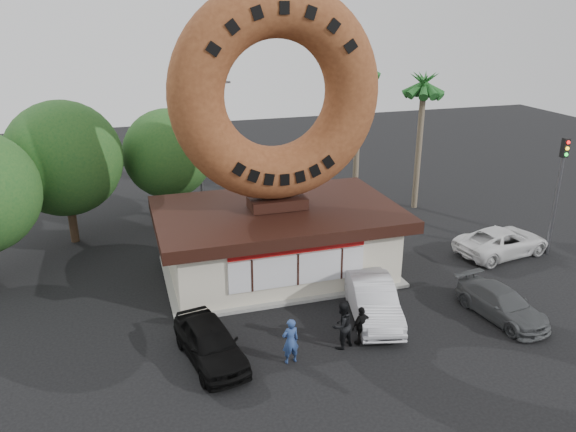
{
  "coord_description": "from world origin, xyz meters",
  "views": [
    {
      "loc": [
        -6.78,
        -17.49,
        11.95
      ],
      "look_at": [
        -0.1,
        4.0,
        3.61
      ],
      "focal_mm": 35.0,
      "sensor_mm": 36.0,
      "label": 1
    }
  ],
  "objects_px": {
    "car_black": "(210,342)",
    "car_white": "(502,241)",
    "person_center": "(342,325)",
    "car_silver": "(373,300)",
    "donut_shop": "(278,238)",
    "street_lamp": "(202,140)",
    "traffic_signal": "(559,182)",
    "person_right": "(361,326)",
    "giant_donut": "(276,94)",
    "car_grey": "(502,304)",
    "person_left": "(290,341)"
  },
  "relations": [
    {
      "from": "car_black",
      "to": "street_lamp",
      "type": "bearing_deg",
      "value": 71.13
    },
    {
      "from": "person_center",
      "to": "car_black",
      "type": "relative_size",
      "value": 0.44
    },
    {
      "from": "street_lamp",
      "to": "person_left",
      "type": "xyz_separation_m",
      "value": [
        0.24,
        -17.18,
        -3.61
      ]
    },
    {
      "from": "person_right",
      "to": "giant_donut",
      "type": "bearing_deg",
      "value": -100.29
    },
    {
      "from": "person_center",
      "to": "car_black",
      "type": "xyz_separation_m",
      "value": [
        -4.81,
        0.63,
        -0.21
      ]
    },
    {
      "from": "traffic_signal",
      "to": "person_left",
      "type": "relative_size",
      "value": 3.47
    },
    {
      "from": "car_black",
      "to": "car_grey",
      "type": "distance_m",
      "value": 11.92
    },
    {
      "from": "person_left",
      "to": "car_black",
      "type": "xyz_separation_m",
      "value": [
        -2.7,
        0.98,
        -0.14
      ]
    },
    {
      "from": "car_silver",
      "to": "person_left",
      "type": "bearing_deg",
      "value": -140.75
    },
    {
      "from": "car_black",
      "to": "person_left",
      "type": "bearing_deg",
      "value": -30.12
    },
    {
      "from": "person_left",
      "to": "person_right",
      "type": "xyz_separation_m",
      "value": [
        2.9,
        0.33,
        -0.09
      ]
    },
    {
      "from": "donut_shop",
      "to": "person_center",
      "type": "xyz_separation_m",
      "value": [
        0.48,
        -6.81,
        -0.82
      ]
    },
    {
      "from": "person_right",
      "to": "car_black",
      "type": "distance_m",
      "value": 5.64
    },
    {
      "from": "person_right",
      "to": "car_silver",
      "type": "relative_size",
      "value": 0.32
    },
    {
      "from": "car_black",
      "to": "car_white",
      "type": "bearing_deg",
      "value": 6.58
    },
    {
      "from": "person_left",
      "to": "car_black",
      "type": "bearing_deg",
      "value": -27.04
    },
    {
      "from": "person_center",
      "to": "car_black",
      "type": "distance_m",
      "value": 4.85
    },
    {
      "from": "giant_donut",
      "to": "person_right",
      "type": "height_order",
      "value": "giant_donut"
    },
    {
      "from": "person_left",
      "to": "car_grey",
      "type": "distance_m",
      "value": 9.22
    },
    {
      "from": "giant_donut",
      "to": "car_white",
      "type": "distance_m",
      "value": 14.07
    },
    {
      "from": "donut_shop",
      "to": "car_silver",
      "type": "xyz_separation_m",
      "value": [
        2.54,
        -5.14,
        -0.97
      ]
    },
    {
      "from": "car_grey",
      "to": "street_lamp",
      "type": "bearing_deg",
      "value": 111.54
    },
    {
      "from": "person_center",
      "to": "car_silver",
      "type": "relative_size",
      "value": 0.39
    },
    {
      "from": "giant_donut",
      "to": "person_center",
      "type": "bearing_deg",
      "value": -85.94
    },
    {
      "from": "traffic_signal",
      "to": "car_grey",
      "type": "relative_size",
      "value": 1.42
    },
    {
      "from": "person_left",
      "to": "person_center",
      "type": "distance_m",
      "value": 2.14
    },
    {
      "from": "car_grey",
      "to": "car_white",
      "type": "xyz_separation_m",
      "value": [
        4.05,
        5.37,
        0.09
      ]
    },
    {
      "from": "person_left",
      "to": "car_white",
      "type": "height_order",
      "value": "person_left"
    },
    {
      "from": "person_right",
      "to": "car_grey",
      "type": "distance_m",
      "value": 6.31
    },
    {
      "from": "car_black",
      "to": "car_grey",
      "type": "height_order",
      "value": "car_black"
    },
    {
      "from": "traffic_signal",
      "to": "car_black",
      "type": "height_order",
      "value": "traffic_signal"
    },
    {
      "from": "giant_donut",
      "to": "person_left",
      "type": "distance_m",
      "value": 10.59
    },
    {
      "from": "giant_donut",
      "to": "person_right",
      "type": "xyz_separation_m",
      "value": [
        1.28,
        -6.85,
        -7.7
      ]
    },
    {
      "from": "person_right",
      "to": "car_white",
      "type": "distance_m",
      "value": 11.72
    },
    {
      "from": "street_lamp",
      "to": "traffic_signal",
      "type": "height_order",
      "value": "street_lamp"
    },
    {
      "from": "giant_donut",
      "to": "traffic_signal",
      "type": "relative_size",
      "value": 1.54
    },
    {
      "from": "donut_shop",
      "to": "car_silver",
      "type": "distance_m",
      "value": 5.81
    },
    {
      "from": "person_left",
      "to": "car_white",
      "type": "xyz_separation_m",
      "value": [
        13.26,
        5.79,
        -0.17
      ]
    },
    {
      "from": "donut_shop",
      "to": "traffic_signal",
      "type": "distance_m",
      "value": 14.3
    },
    {
      "from": "car_silver",
      "to": "person_center",
      "type": "bearing_deg",
      "value": -127.61
    },
    {
      "from": "donut_shop",
      "to": "car_white",
      "type": "bearing_deg",
      "value": -6.7
    },
    {
      "from": "traffic_signal",
      "to": "person_right",
      "type": "relative_size",
      "value": 3.88
    },
    {
      "from": "traffic_signal",
      "to": "person_right",
      "type": "xyz_separation_m",
      "value": [
        -12.72,
        -4.84,
        -3.08
      ]
    },
    {
      "from": "person_right",
      "to": "car_grey",
      "type": "relative_size",
      "value": 0.37
    },
    {
      "from": "person_right",
      "to": "street_lamp",
      "type": "bearing_deg",
      "value": -100.31
    },
    {
      "from": "car_silver",
      "to": "car_white",
      "type": "bearing_deg",
      "value": 35.82
    },
    {
      "from": "person_right",
      "to": "donut_shop",
      "type": "bearing_deg",
      "value": -100.26
    },
    {
      "from": "street_lamp",
      "to": "giant_donut",
      "type": "bearing_deg",
      "value": -79.49
    },
    {
      "from": "street_lamp",
      "to": "person_center",
      "type": "xyz_separation_m",
      "value": [
        2.34,
        -16.82,
        -3.54
      ]
    },
    {
      "from": "traffic_signal",
      "to": "car_white",
      "type": "distance_m",
      "value": 3.99
    }
  ]
}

